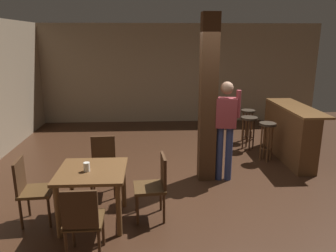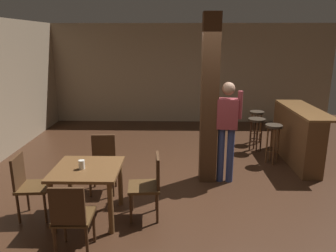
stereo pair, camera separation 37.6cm
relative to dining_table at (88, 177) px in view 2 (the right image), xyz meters
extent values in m
plane|color=#382114|center=(1.64, 0.96, -0.61)|extent=(10.80, 10.80, 0.00)
cube|color=gray|center=(1.64, 5.46, 0.79)|extent=(8.00, 0.10, 2.80)
cube|color=#422816|center=(1.74, 1.31, 0.79)|extent=(0.28, 0.28, 2.80)
cube|color=brown|center=(0.00, 0.00, 0.11)|extent=(0.88, 0.88, 0.04)
cylinder|color=brown|center=(0.37, 0.37, -0.26)|extent=(0.07, 0.07, 0.70)
cylinder|color=brown|center=(-0.37, 0.37, -0.26)|extent=(0.07, 0.07, 0.70)
cylinder|color=brown|center=(0.37, -0.37, -0.26)|extent=(0.07, 0.07, 0.70)
cylinder|color=brown|center=(-0.37, -0.37, -0.26)|extent=(0.07, 0.07, 0.70)
cube|color=#4C3319|center=(0.02, 0.79, -0.16)|extent=(0.45, 0.45, 0.04)
cube|color=#422816|center=(0.01, 0.98, 0.07)|extent=(0.38, 0.06, 0.45)
cylinder|color=#422816|center=(0.21, 0.62, -0.38)|extent=(0.04, 0.04, 0.43)
cylinder|color=#422816|center=(-0.14, 0.60, -0.38)|extent=(0.04, 0.04, 0.43)
cylinder|color=#422816|center=(0.19, 0.97, -0.38)|extent=(0.04, 0.04, 0.43)
cylinder|color=#422816|center=(-0.16, 0.95, -0.38)|extent=(0.04, 0.04, 0.43)
cube|color=#4C3319|center=(0.75, 0.04, -0.16)|extent=(0.46, 0.46, 0.04)
cube|color=#422816|center=(0.94, 0.05, 0.07)|extent=(0.07, 0.38, 0.45)
cylinder|color=#422816|center=(0.59, -0.15, -0.38)|extent=(0.04, 0.04, 0.43)
cylinder|color=#422816|center=(0.56, 0.19, -0.38)|extent=(0.04, 0.04, 0.43)
cylinder|color=#422816|center=(0.94, -0.12, -0.38)|extent=(0.04, 0.04, 0.43)
cylinder|color=#422816|center=(0.91, 0.23, -0.38)|extent=(0.04, 0.04, 0.43)
cube|color=#4C3319|center=(0.03, -0.75, -0.16)|extent=(0.43, 0.43, 0.04)
cube|color=#422816|center=(0.03, -0.94, 0.07)|extent=(0.38, 0.05, 0.45)
cylinder|color=#422816|center=(-0.15, -0.57, -0.38)|extent=(0.04, 0.04, 0.43)
cylinder|color=#422816|center=(0.20, -0.57, -0.38)|extent=(0.04, 0.04, 0.43)
cylinder|color=#422816|center=(-0.14, -0.92, -0.38)|extent=(0.04, 0.04, 0.43)
cylinder|color=#422816|center=(0.21, -0.92, -0.38)|extent=(0.04, 0.04, 0.43)
cube|color=#4C3319|center=(-0.74, 0.00, -0.16)|extent=(0.45, 0.45, 0.04)
cube|color=#422816|center=(-0.93, -0.01, 0.07)|extent=(0.07, 0.38, 0.45)
cylinder|color=#422816|center=(-0.58, 0.19, -0.38)|extent=(0.04, 0.04, 0.43)
cylinder|color=#422816|center=(-0.55, -0.16, -0.38)|extent=(0.04, 0.04, 0.43)
cylinder|color=#422816|center=(-0.92, 0.16, -0.38)|extent=(0.04, 0.04, 0.43)
cylinder|color=#422816|center=(-0.90, -0.18, -0.38)|extent=(0.04, 0.04, 0.43)
cylinder|color=silver|center=(-0.05, -0.04, 0.19)|extent=(0.08, 0.08, 0.12)
cube|color=maroon|center=(2.03, 1.24, 0.59)|extent=(0.36, 0.24, 0.50)
sphere|color=#997056|center=(2.03, 1.24, 1.01)|extent=(0.23, 0.23, 0.21)
cylinder|color=navy|center=(2.11, 1.23, -0.13)|extent=(0.13, 0.13, 0.95)
cylinder|color=navy|center=(1.95, 1.25, -0.13)|extent=(0.13, 0.13, 0.95)
cylinder|color=maroon|center=(2.23, 1.21, 0.74)|extent=(0.09, 0.09, 0.46)
cylinder|color=maroon|center=(1.84, 1.26, 0.74)|extent=(0.09, 0.09, 0.46)
cube|color=brown|center=(3.67, 2.21, 0.46)|extent=(0.56, 1.89, 0.04)
cube|color=brown|center=(3.57, 2.21, -0.09)|extent=(0.36, 1.89, 1.04)
cylinder|color=#2D2319|center=(3.08, 2.10, 0.15)|extent=(0.33, 0.33, 0.05)
torus|color=brown|center=(3.08, 2.10, -0.34)|extent=(0.23, 0.23, 0.02)
cylinder|color=brown|center=(3.08, 2.21, -0.24)|extent=(0.03, 0.03, 0.74)
cylinder|color=brown|center=(3.08, 2.00, -0.24)|extent=(0.03, 0.03, 0.74)
cylinder|color=brown|center=(3.19, 2.10, -0.24)|extent=(0.03, 0.03, 0.74)
cylinder|color=brown|center=(2.98, 2.10, -0.24)|extent=(0.03, 0.03, 0.74)
cylinder|color=#2D2319|center=(2.93, 2.82, 0.10)|extent=(0.36, 0.36, 0.05)
torus|color=#382114|center=(2.93, 2.82, -0.36)|extent=(0.26, 0.26, 0.02)
cylinder|color=#382114|center=(2.93, 2.93, -0.27)|extent=(0.03, 0.03, 0.68)
cylinder|color=#382114|center=(2.93, 2.70, -0.27)|extent=(0.03, 0.03, 0.68)
cylinder|color=#382114|center=(3.05, 2.82, -0.27)|extent=(0.03, 0.03, 0.68)
cylinder|color=#382114|center=(2.81, 2.82, -0.27)|extent=(0.03, 0.03, 0.68)
cylinder|color=#2D2319|center=(3.07, 3.39, 0.13)|extent=(0.33, 0.33, 0.05)
torus|color=brown|center=(3.07, 3.39, -0.35)|extent=(0.23, 0.23, 0.02)
cylinder|color=brown|center=(3.07, 3.50, -0.25)|extent=(0.03, 0.03, 0.71)
cylinder|color=brown|center=(3.07, 3.29, -0.25)|extent=(0.03, 0.03, 0.71)
cylinder|color=brown|center=(3.18, 3.39, -0.25)|extent=(0.03, 0.03, 0.71)
cylinder|color=brown|center=(2.96, 3.39, -0.25)|extent=(0.03, 0.03, 0.71)
camera|label=1|loc=(0.79, -4.02, 1.80)|focal=35.00mm
camera|label=2|loc=(1.16, -4.03, 1.80)|focal=35.00mm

